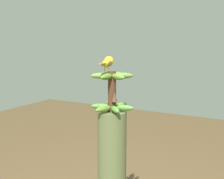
{
  "coord_description": "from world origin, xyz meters",
  "views": [
    {
      "loc": [
        0.88,
        -1.58,
        1.4
      ],
      "look_at": [
        0.0,
        0.0,
        1.11
      ],
      "focal_mm": 47.52,
      "sensor_mm": 36.0,
      "label": 1
    }
  ],
  "objects": [
    {
      "name": "banana_bunch",
      "position": [
        0.0,
        -0.0,
        1.1
      ],
      "size": [
        0.28,
        0.27,
        0.25
      ],
      "color": "#4C2D1E",
      "rests_on": "banana_tree"
    },
    {
      "name": "perched_bird",
      "position": [
        -0.04,
        0.01,
        1.28
      ],
      "size": [
        0.07,
        0.21,
        0.09
      ],
      "color": "#C68933",
      "rests_on": "banana_bunch"
    }
  ]
}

